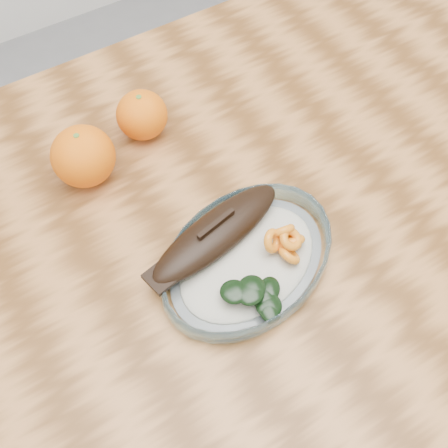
% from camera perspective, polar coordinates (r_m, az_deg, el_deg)
% --- Properties ---
extents(ground, '(3.00, 3.00, 0.00)m').
position_cam_1_polar(ground, '(1.48, 0.53, -14.72)').
color(ground, slate).
rests_on(ground, ground).
extents(dining_table, '(1.20, 0.80, 0.75)m').
position_cam_1_polar(dining_table, '(0.88, 0.86, -1.86)').
color(dining_table, '#5B3515').
rests_on(dining_table, ground).
extents(plated_meal, '(0.56, 0.56, 0.08)m').
position_cam_1_polar(plated_meal, '(0.73, 2.28, -3.39)').
color(plated_meal, white).
rests_on(plated_meal, dining_table).
extents(orange_left, '(0.09, 0.09, 0.09)m').
position_cam_1_polar(orange_left, '(0.82, -14.11, 6.69)').
color(orange_left, orange).
rests_on(orange_left, dining_table).
extents(orange_right, '(0.08, 0.08, 0.08)m').
position_cam_1_polar(orange_right, '(0.86, -8.34, 10.90)').
color(orange_right, orange).
rests_on(orange_right, dining_table).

